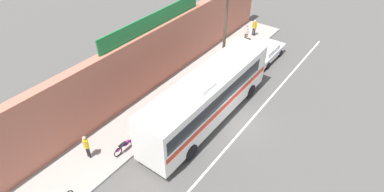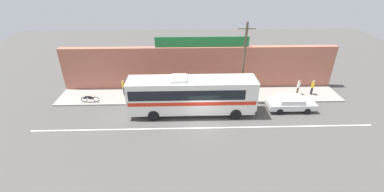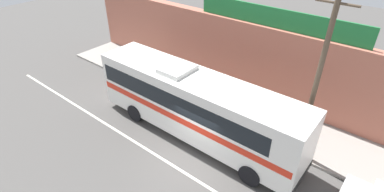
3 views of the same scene
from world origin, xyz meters
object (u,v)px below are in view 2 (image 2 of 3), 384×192
object	(u,v)px
parked_car	(291,103)
motorcycle_black	(90,98)
intercity_bus	(191,94)
motorcycle_red	(152,98)
motorcycle_blue	(138,97)
utility_pole	(244,63)
pedestrian_far_left	(313,86)
pedestrian_near_shop	(299,86)
pedestrian_far_right	(123,87)

from	to	relation	value
parked_car	motorcycle_black	xyz separation A→B (m)	(-19.98, 1.88, -0.17)
intercity_bus	parked_car	size ratio (longest dim) A/B	2.59
motorcycle_red	motorcycle_blue	size ratio (longest dim) A/B	0.96
utility_pole	motorcycle_black	distance (m)	15.81
intercity_bus	motorcycle_blue	size ratio (longest dim) A/B	6.08
pedestrian_far_left	parked_car	bearing A→B (deg)	-139.36
intercity_bus	motorcycle_red	world-z (taller)	intercity_bus
motorcycle_black	utility_pole	bearing A→B (deg)	-0.90
motorcycle_red	motorcycle_black	world-z (taller)	same
pedestrian_far_left	pedestrian_near_shop	distance (m)	1.51
parked_car	motorcycle_red	distance (m)	13.73
motorcycle_blue	pedestrian_far_right	bearing A→B (deg)	141.69
motorcycle_blue	pedestrian_near_shop	xyz separation A→B (m)	(16.97, 0.95, 0.56)
intercity_bus	pedestrian_far_right	world-z (taller)	intercity_bus
intercity_bus	pedestrian_far_right	bearing A→B (deg)	152.35
parked_car	motorcycle_black	distance (m)	20.07
pedestrian_far_right	intercity_bus	bearing A→B (deg)	-27.65
utility_pole	pedestrian_near_shop	distance (m)	7.35
utility_pole	pedestrian_near_shop	world-z (taller)	utility_pole
utility_pole	pedestrian_far_right	bearing A→B (deg)	171.87
pedestrian_far_left	pedestrian_near_shop	world-z (taller)	pedestrian_near_shop
pedestrian_far_right	pedestrian_near_shop	bearing A→B (deg)	-1.25
utility_pole	pedestrian_near_shop	size ratio (longest dim) A/B	4.74
utility_pole	motorcycle_blue	xyz separation A→B (m)	(-10.47, 0.38, -3.73)
pedestrian_near_shop	intercity_bus	bearing A→B (deg)	-164.06
pedestrian_near_shop	motorcycle_black	bearing A→B (deg)	-177.14
utility_pole	pedestrian_near_shop	xyz separation A→B (m)	(6.50, 1.33, -3.17)
parked_car	motorcycle_blue	size ratio (longest dim) A/B	2.35
pedestrian_far_right	pedestrian_near_shop	size ratio (longest dim) A/B	1.01
intercity_bus	motorcycle_blue	distance (m)	6.06
intercity_bus	pedestrian_near_shop	size ratio (longest dim) A/B	6.93
motorcycle_red	pedestrian_far_right	distance (m)	3.62
pedestrian_far_left	pedestrian_near_shop	bearing A→B (deg)	177.59
motorcycle_blue	pedestrian_near_shop	distance (m)	17.01
motorcycle_blue	pedestrian_far_left	distance (m)	18.51
motorcycle_blue	utility_pole	bearing A→B (deg)	-2.08
parked_car	pedestrian_near_shop	size ratio (longest dim) A/B	2.68
parked_car	motorcycle_black	world-z (taller)	parked_car
motorcycle_red	pedestrian_near_shop	xyz separation A→B (m)	(15.49, 1.18, 0.56)
motorcycle_blue	motorcycle_black	bearing A→B (deg)	-178.38
intercity_bus	pedestrian_near_shop	distance (m)	12.09
motorcycle_black	pedestrian_near_shop	bearing A→B (deg)	2.86
pedestrian_far_left	utility_pole	bearing A→B (deg)	-170.98
pedestrian_near_shop	motorcycle_blue	bearing A→B (deg)	-176.78
motorcycle_black	pedestrian_far_left	distance (m)	23.40
pedestrian_far_left	pedestrian_near_shop	xyz separation A→B (m)	(-1.51, 0.06, 0.04)
parked_car	pedestrian_far_right	bearing A→B (deg)	168.61
parked_car	utility_pole	bearing A→B (deg)	160.40
utility_pole	parked_car	bearing A→B (deg)	-19.60
utility_pole	motorcycle_red	size ratio (longest dim) A/B	4.33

